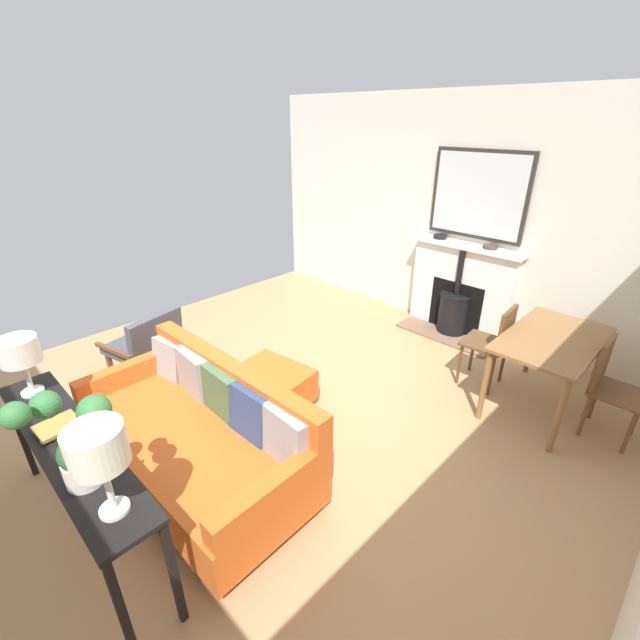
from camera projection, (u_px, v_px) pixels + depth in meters
ground_plane at (275, 411)px, 3.96m from camera, size 5.71×5.59×0.01m
wall_left at (449, 215)px, 5.20m from camera, size 0.12×5.59×2.76m
fireplace at (459, 295)px, 5.23m from camera, size 0.56×1.34×1.13m
mirror_over_mantel at (478, 195)px, 4.78m from camera, size 0.04×1.12×0.97m
mantel_bowl_near at (440, 236)px, 5.17m from camera, size 0.16×0.16×0.04m
mantel_bowl_far at (490, 247)px, 4.77m from camera, size 0.17×0.17×0.04m
sofa at (200, 433)px, 3.16m from camera, size 0.98×1.99×0.82m
ottoman at (269, 387)px, 3.89m from camera, size 0.71×0.74×0.39m
armchair_accent at (147, 341)px, 4.32m from camera, size 0.78×0.70×0.74m
console_table at (71, 454)px, 2.50m from camera, size 0.32×1.82×0.78m
table_lamp_near_end at (19, 353)px, 2.75m from camera, size 0.25×0.25×0.42m
table_lamp_far_end at (97, 450)px, 1.86m from camera, size 0.26×0.26×0.49m
potted_plant at (75, 434)px, 2.03m from camera, size 0.46×0.49×0.57m
book_stack at (59, 427)px, 2.54m from camera, size 0.25×0.22×0.04m
dining_table at (551, 347)px, 3.75m from camera, size 1.20×0.71×0.73m
dining_chair_near_fireplace at (494, 340)px, 4.12m from camera, size 0.43×0.43×0.87m
dining_chair_by_back_wall at (610, 381)px, 3.50m from camera, size 0.40×0.40×0.86m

